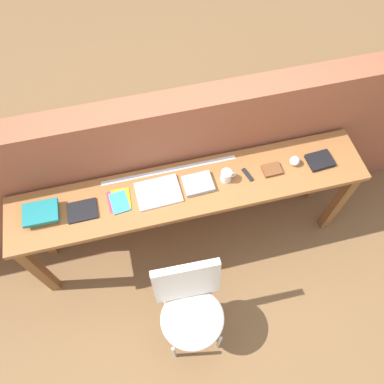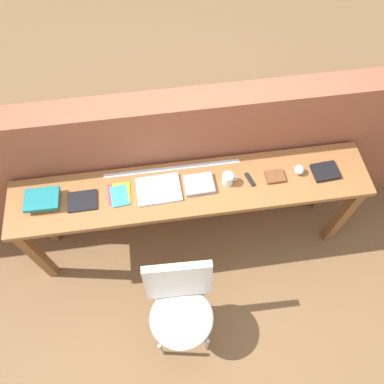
{
  "view_description": "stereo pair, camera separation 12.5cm",
  "coord_description": "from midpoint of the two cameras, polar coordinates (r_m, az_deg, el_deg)",
  "views": [
    {
      "loc": [
        -0.29,
        -0.96,
        3.09
      ],
      "look_at": [
        0.0,
        0.25,
        0.9
      ],
      "focal_mm": 35.0,
      "sensor_mm": 36.0,
      "label": 1
    },
    {
      "loc": [
        -0.17,
        -0.98,
        3.09
      ],
      "look_at": [
        0.0,
        0.25,
        0.9
      ],
      "focal_mm": 35.0,
      "sensor_mm": 36.0,
      "label": 2
    }
  ],
  "objects": [
    {
      "name": "ground_plane",
      "position": [
        3.25,
        1.75,
        -11.75
      ],
      "size": [
        40.0,
        40.0,
        0.0
      ],
      "primitive_type": "plane",
      "color": "brown"
    },
    {
      "name": "brick_wall_back",
      "position": [
        2.9,
        0.18,
        4.54
      ],
      "size": [
        6.0,
        0.2,
        1.38
      ],
      "primitive_type": "cube",
      "color": "#935138",
      "rests_on": "ground"
    },
    {
      "name": "sideboard",
      "position": [
        2.69,
        1.19,
        -0.82
      ],
      "size": [
        2.5,
        0.44,
        0.88
      ],
      "color": "#996033",
      "rests_on": "ground"
    },
    {
      "name": "chair_white_moulded",
      "position": [
        2.63,
        -0.36,
        -16.92
      ],
      "size": [
        0.46,
        0.47,
        0.89
      ],
      "color": "silver",
      "rests_on": "ground"
    },
    {
      "name": "book_stack_leftmost",
      "position": [
        2.65,
        -20.61,
        -1.22
      ],
      "size": [
        0.23,
        0.17,
        0.06
      ],
      "color": "olive",
      "rests_on": "sideboard"
    },
    {
      "name": "magazine_cycling",
      "position": [
        2.59,
        -15.02,
        -1.38
      ],
      "size": [
        0.2,
        0.16,
        0.01
      ],
      "primitive_type": "cube",
      "rotation": [
        0.0,
        0.0,
        0.01
      ],
      "color": "black",
      "rests_on": "sideboard"
    },
    {
      "name": "pamphlet_pile_colourful",
      "position": [
        2.57,
        -9.69,
        -0.4
      ],
      "size": [
        0.16,
        0.19,
        0.01
      ],
      "color": "#E5334C",
      "rests_on": "sideboard"
    },
    {
      "name": "book_open_centre",
      "position": [
        2.55,
        -3.7,
        0.32
      ],
      "size": [
        0.3,
        0.23,
        0.02
      ],
      "primitive_type": "cube",
      "rotation": [
        0.0,
        0.0,
        0.03
      ],
      "color": "white",
      "rests_on": "sideboard"
    },
    {
      "name": "book_grey_hardcover",
      "position": [
        2.56,
        2.48,
        1.12
      ],
      "size": [
        0.21,
        0.17,
        0.03
      ],
      "primitive_type": "cube",
      "rotation": [
        0.0,
        0.0,
        0.03
      ],
      "color": "#9E9EA3",
      "rests_on": "sideboard"
    },
    {
      "name": "mug",
      "position": [
        2.56,
        6.94,
        1.95
      ],
      "size": [
        0.11,
        0.08,
        0.09
      ],
      "color": "white",
      "rests_on": "sideboard"
    },
    {
      "name": "multitool_folded",
      "position": [
        2.63,
        10.13,
        1.84
      ],
      "size": [
        0.06,
        0.11,
        0.02
      ],
      "primitive_type": "cube",
      "rotation": [
        0.0,
        0.0,
        0.3
      ],
      "color": "black",
      "rests_on": "sideboard"
    },
    {
      "name": "leather_journal_brown",
      "position": [
        2.67,
        13.85,
        2.24
      ],
      "size": [
        0.13,
        0.1,
        0.02
      ],
      "primitive_type": "cube",
      "rotation": [
        0.0,
        0.0,
        0.02
      ],
      "color": "brown",
      "rests_on": "sideboard"
    },
    {
      "name": "sports_ball_small",
      "position": [
        2.72,
        17.3,
        3.21
      ],
      "size": [
        0.07,
        0.07,
        0.07
      ],
      "primitive_type": "sphere",
      "color": "silver",
      "rests_on": "sideboard"
    },
    {
      "name": "book_repair_rightmost",
      "position": [
        2.8,
        20.87,
        2.89
      ],
      "size": [
        0.18,
        0.15,
        0.03
      ],
      "primitive_type": "cube",
      "rotation": [
        0.0,
        0.0,
        0.06
      ],
      "color": "black",
      "rests_on": "sideboard"
    },
    {
      "name": "ruler_metal_back_edge",
      "position": [
        2.64,
        -1.67,
        3.56
      ],
      "size": [
        0.97,
        0.03,
        0.0
      ],
      "primitive_type": "cube",
      "color": "silver",
      "rests_on": "sideboard"
    }
  ]
}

